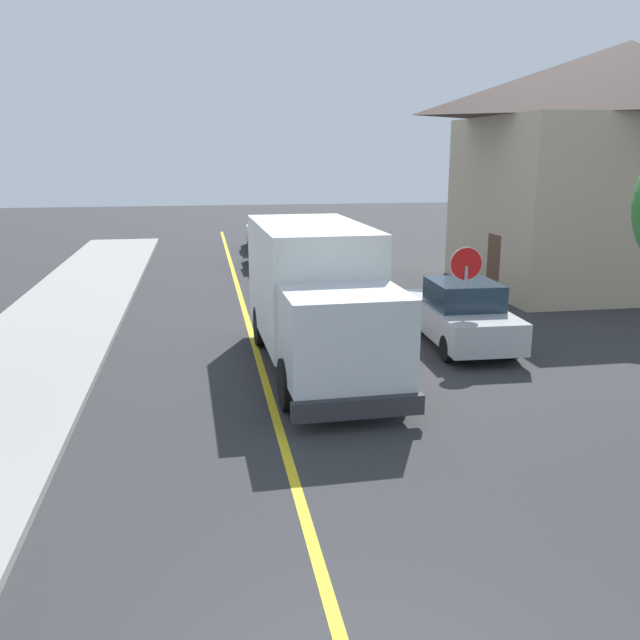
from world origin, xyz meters
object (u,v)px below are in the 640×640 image
object	(u,v)px
parked_car_mid	(273,249)
stop_sign	(465,280)
parked_van_across	(461,315)
house_across_street	(619,163)
box_truck	(316,291)
parked_car_near	(302,274)
parked_car_far	(265,233)

from	to	relation	value
parked_car_mid	stop_sign	distance (m)	14.24
parked_van_across	house_across_street	size ratio (longest dim) A/B	0.41
box_truck	parked_car_near	world-z (taller)	box_truck
parked_car_far	parked_van_across	size ratio (longest dim) A/B	1.00
box_truck	stop_sign	distance (m)	3.62
parked_car_mid	house_across_street	xyz separation A→B (m)	(11.78, -6.25, 3.65)
parked_car_near	parked_car_far	bearing A→B (deg)	90.41
parked_van_across	stop_sign	size ratio (longest dim) A/B	1.68
parked_car_mid	house_across_street	distance (m)	13.82
parked_car_near	parked_car_mid	bearing A→B (deg)	92.67
parked_car_near	parked_van_across	distance (m)	7.26
parked_car_far	parked_van_across	distance (m)	18.91
parked_van_across	box_truck	bearing A→B (deg)	-164.29
parked_car_far	stop_sign	size ratio (longest dim) A/B	1.68
box_truck	parked_car_mid	xyz separation A→B (m)	(0.50, 14.02, -0.97)
parked_car_mid	parked_car_near	bearing A→B (deg)	-87.33
parked_car_near	parked_van_across	world-z (taller)	same
box_truck	parked_car_mid	distance (m)	14.06
parked_car_near	parked_car_mid	world-z (taller)	same
box_truck	stop_sign	world-z (taller)	box_truck
parked_car_far	stop_sign	bearing A→B (deg)	-81.57
parked_car_far	stop_sign	world-z (taller)	stop_sign
parked_car_near	stop_sign	size ratio (longest dim) A/B	1.66
parked_car_far	house_across_street	distance (m)	17.04
parked_car_mid	parked_car_far	size ratio (longest dim) A/B	0.99
parked_van_across	stop_sign	bearing A→B (deg)	-108.43
stop_sign	parked_car_far	bearing A→B (deg)	98.43
parked_car_near	box_truck	bearing A→B (deg)	-95.95
parked_car_mid	stop_sign	xyz separation A→B (m)	(3.11, -13.85, 1.06)
parked_car_near	stop_sign	xyz separation A→B (m)	(2.81, -7.49, 1.06)
house_across_street	stop_sign	bearing A→B (deg)	-138.73
parked_car_far	parked_van_across	xyz separation A→B (m)	(3.21, -18.63, 0.00)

